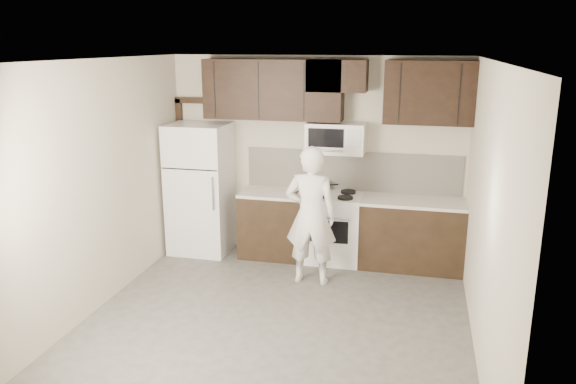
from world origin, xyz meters
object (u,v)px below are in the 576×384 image
(stove, at_px, (333,227))
(person, at_px, (311,216))
(refrigerator, at_px, (201,188))
(microwave, at_px, (336,138))

(stove, bearing_deg, person, -100.86)
(stove, bearing_deg, refrigerator, -178.49)
(refrigerator, distance_m, person, 1.85)
(stove, xyz_separation_m, microwave, (-0.00, 0.12, 1.19))
(stove, relative_size, person, 0.55)
(microwave, distance_m, person, 1.21)
(microwave, relative_size, refrigerator, 0.42)
(stove, xyz_separation_m, person, (-0.15, -0.77, 0.39))
(stove, relative_size, microwave, 1.24)
(stove, distance_m, refrigerator, 1.90)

